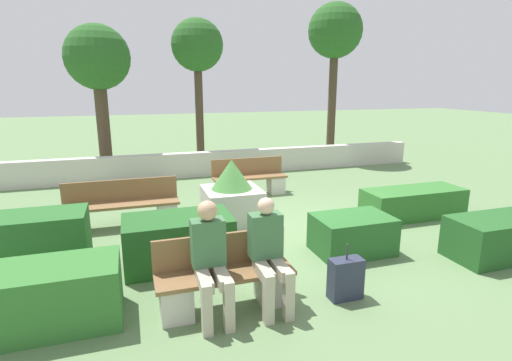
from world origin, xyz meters
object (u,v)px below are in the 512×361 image
object	(u,v)px
bench_right_side	(122,209)
tree_center_left	(197,48)
person_seated_woman	(269,249)
tree_center_right	(335,34)
bench_front	(225,282)
bench_left_side	(250,181)
person_seated_man	(210,255)
suitcase	(346,279)
tree_leftmost	(98,61)
planter_corner_left	(232,196)

from	to	relation	value
bench_right_side	tree_center_left	world-z (taller)	tree_center_left
person_seated_woman	tree_center_right	distance (m)	10.48
bench_front	bench_left_side	bearing A→B (deg)	69.74
person_seated_man	bench_front	bearing A→B (deg)	34.93
suitcase	tree_center_right	bearing A→B (deg)	63.15
bench_front	tree_center_right	distance (m)	10.77
person_seated_man	person_seated_woman	world-z (taller)	person_seated_man
person_seated_man	tree_center_left	distance (m)	9.10
suitcase	bench_front	bearing A→B (deg)	170.07
suitcase	tree_leftmost	distance (m)	9.55
person_seated_woman	tree_leftmost	distance (m)	9.03
planter_corner_left	suitcase	xyz separation A→B (m)	(0.65, -3.12, -0.27)
bench_front	tree_center_right	bearing A→B (deg)	54.98
person_seated_man	person_seated_woman	size ratio (longest dim) A/B	1.02
bench_left_side	suitcase	distance (m)	4.96
bench_front	tree_leftmost	size ratio (longest dim) A/B	0.38
person_seated_woman	tree_center_right	xyz separation A→B (m)	(5.27, 8.37, 3.46)
bench_left_side	tree_center_right	xyz separation A→B (m)	(4.03, 3.53, 3.86)
bench_right_side	tree_center_right	distance (m)	9.35
person_seated_woman	tree_center_left	world-z (taller)	tree_center_left
bench_right_side	planter_corner_left	xyz separation A→B (m)	(2.00, -0.43, 0.19)
bench_left_side	person_seated_man	world-z (taller)	person_seated_man
bench_front	tree_leftmost	bearing A→B (deg)	101.21
planter_corner_left	suitcase	world-z (taller)	planter_corner_left
planter_corner_left	tree_center_left	bearing A→B (deg)	86.00
planter_corner_left	bench_right_side	bearing A→B (deg)	167.74
person_seated_man	bench_left_side	bearing A→B (deg)	68.27
bench_right_side	suitcase	size ratio (longest dim) A/B	2.88
tree_center_right	planter_corner_left	bearing A→B (deg)	-132.63
planter_corner_left	bench_left_side	bearing A→B (deg)	63.67
person_seated_woman	planter_corner_left	size ratio (longest dim) A/B	1.08
bench_left_side	person_seated_woman	xyz separation A→B (m)	(-1.24, -4.84, 0.40)
bench_right_side	person_seated_man	world-z (taller)	person_seated_man
person_seated_woman	tree_center_left	bearing A→B (deg)	85.23
bench_left_side	planter_corner_left	world-z (taller)	planter_corner_left
tree_leftmost	bench_front	bearing A→B (deg)	-78.79
bench_front	suitcase	size ratio (longest dim) A/B	2.25
person_seated_man	tree_center_left	size ratio (longest dim) A/B	0.30
bench_left_side	bench_right_side	size ratio (longest dim) A/B	0.85
bench_left_side	tree_leftmost	world-z (taller)	tree_leftmost
tree_leftmost	tree_center_left	bearing A→B (deg)	2.06
person_seated_woman	tree_center_right	world-z (taller)	tree_center_right
bench_front	planter_corner_left	size ratio (longest dim) A/B	1.32
tree_center_left	suitcase	bearing A→B (deg)	-88.26
bench_left_side	person_seated_woman	world-z (taller)	person_seated_woman
person_seated_man	tree_center_left	world-z (taller)	tree_center_left
bench_front	tree_center_left	xyz separation A→B (m)	(1.21, 8.38, 3.32)
suitcase	tree_center_left	distance (m)	9.28
person_seated_man	suitcase	xyz separation A→B (m)	(1.66, -0.12, -0.49)
tree_center_right	bench_front	bearing A→B (deg)	-125.02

